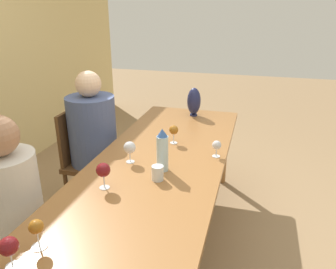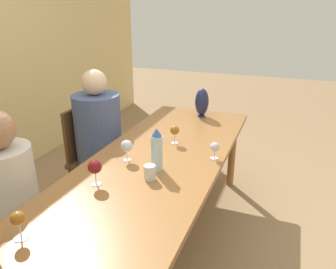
{
  "view_description": "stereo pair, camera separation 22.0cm",
  "coord_description": "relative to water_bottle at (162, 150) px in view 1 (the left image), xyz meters",
  "views": [
    {
      "loc": [
        -1.95,
        -0.6,
        1.72
      ],
      "look_at": [
        0.22,
        0.0,
        0.83
      ],
      "focal_mm": 35.0,
      "sensor_mm": 36.0,
      "label": 1
    },
    {
      "loc": [
        -1.88,
        -0.81,
        1.72
      ],
      "look_at": [
        0.22,
        0.0,
        0.83
      ],
      "focal_mm": 35.0,
      "sensor_mm": 36.0,
      "label": 2
    }
  ],
  "objects": [
    {
      "name": "ground_plane",
      "position": [
        0.15,
        0.06,
        -0.87
      ],
      "size": [
        14.0,
        14.0,
        0.0
      ],
      "primitive_type": "plane",
      "color": "#937551"
    },
    {
      "name": "chair_near",
      "position": [
        -0.5,
        0.83,
        -0.38
      ],
      "size": [
        0.44,
        0.44,
        0.91
      ],
      "color": "brown",
      "rests_on": "ground_plane"
    },
    {
      "name": "dining_table",
      "position": [
        0.15,
        0.06,
        -0.21
      ],
      "size": [
        2.42,
        0.88,
        0.73
      ],
      "color": "#936033",
      "rests_on": "ground_plane"
    },
    {
      "name": "chair_far",
      "position": [
        0.5,
        0.83,
        -0.38
      ],
      "size": [
        0.44,
        0.44,
        0.91
      ],
      "color": "brown",
      "rests_on": "ground_plane"
    },
    {
      "name": "person_near",
      "position": [
        -0.5,
        0.75,
        -0.23
      ],
      "size": [
        0.35,
        0.35,
        1.19
      ],
      "color": "#2D2D38",
      "rests_on": "ground_plane"
    },
    {
      "name": "water_tumbler",
      "position": [
        -0.13,
        -0.01,
        -0.09
      ],
      "size": [
        0.07,
        0.07,
        0.09
      ],
      "color": "silver",
      "rests_on": "dining_table"
    },
    {
      "name": "water_bottle",
      "position": [
        0.0,
        0.0,
        0.0
      ],
      "size": [
        0.07,
        0.07,
        0.28
      ],
      "color": "#ADCCD6",
      "rests_on": "dining_table"
    },
    {
      "name": "vase",
      "position": [
        1.16,
        0.03,
        0.0
      ],
      "size": [
        0.13,
        0.13,
        0.27
      ],
      "color": "#1E234C",
      "rests_on": "dining_table"
    },
    {
      "name": "wine_glass_4",
      "position": [
        -0.84,
        0.32,
        -0.04
      ],
      "size": [
        0.07,
        0.07,
        0.14
      ],
      "color": "silver",
      "rests_on": "dining_table"
    },
    {
      "name": "wine_glass_2",
      "position": [
        0.05,
        0.24,
        -0.03
      ],
      "size": [
        0.08,
        0.08,
        0.15
      ],
      "color": "silver",
      "rests_on": "dining_table"
    },
    {
      "name": "wine_glass_5",
      "position": [
        0.3,
        -0.3,
        -0.05
      ],
      "size": [
        0.06,
        0.06,
        0.12
      ],
      "color": "silver",
      "rests_on": "dining_table"
    },
    {
      "name": "wine_glass_0",
      "position": [
        -0.97,
        0.35,
        -0.04
      ],
      "size": [
        0.08,
        0.08,
        0.14
      ],
      "color": "silver",
      "rests_on": "dining_table"
    },
    {
      "name": "person_far",
      "position": [
        0.5,
        0.75,
        -0.22
      ],
      "size": [
        0.4,
        0.4,
        1.25
      ],
      "color": "#2D2D38",
      "rests_on": "ground_plane"
    },
    {
      "name": "wine_glass_3",
      "position": [
        0.45,
        0.04,
        -0.03
      ],
      "size": [
        0.07,
        0.07,
        0.14
      ],
      "color": "silver",
      "rests_on": "dining_table"
    },
    {
      "name": "wine_glass_1",
      "position": [
        -0.3,
        0.26,
        -0.02
      ],
      "size": [
        0.08,
        0.08,
        0.16
      ],
      "color": "silver",
      "rests_on": "dining_table"
    }
  ]
}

